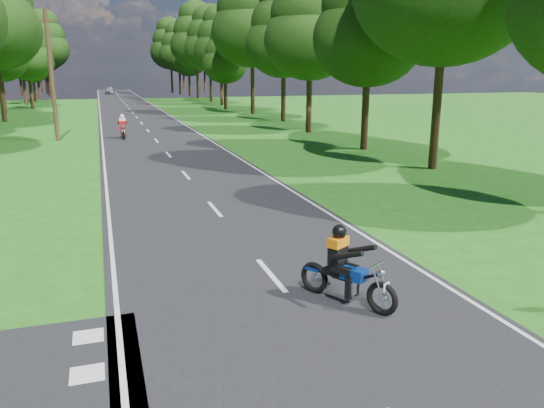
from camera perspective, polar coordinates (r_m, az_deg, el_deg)
name	(u,v)px	position (r m, az deg, el deg)	size (l,w,h in m)	color
ground	(304,314)	(10.07, 3.44, -11.77)	(160.00, 160.00, 0.00)	#255C15
main_road	(133,113)	(58.67, -14.77, 9.48)	(7.00, 140.00, 0.02)	black
road_markings	(132,114)	(56.80, -14.79, 9.35)	(7.40, 140.00, 0.01)	silver
treeline	(135,37)	(68.75, -14.52, 17.01)	(40.00, 115.35, 14.78)	black
telegraph_pole	(51,75)	(36.51, -22.63, 12.65)	(1.20, 0.26, 8.00)	#382616
rider_near_blue	(347,265)	(10.26, 8.12, -6.54)	(0.62, 1.86, 1.55)	navy
rider_far_red	(123,126)	(36.52, -15.76, 8.04)	(0.63, 1.88, 1.56)	maroon
distant_car	(110,90)	(105.81, -17.02, 11.62)	(1.59, 3.95, 1.35)	#ACAFB4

